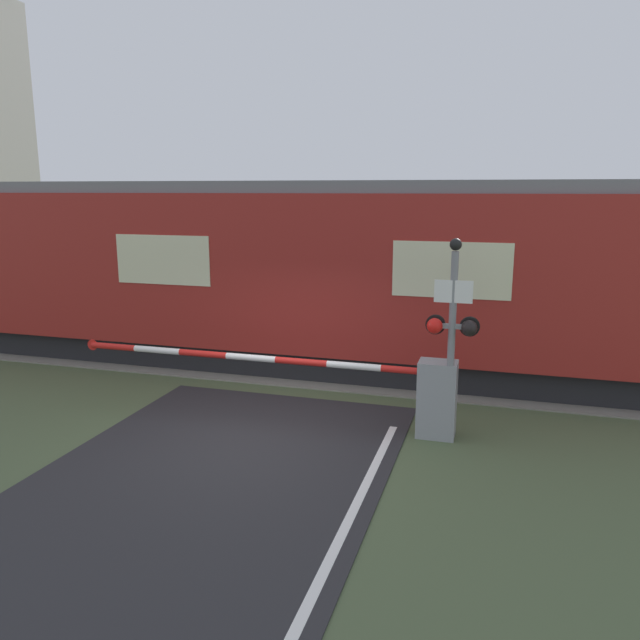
% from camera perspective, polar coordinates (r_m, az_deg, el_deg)
% --- Properties ---
extents(ground_plane, '(80.00, 80.00, 0.00)m').
position_cam_1_polar(ground_plane, '(10.18, -6.28, -10.54)').
color(ground_plane, '#475638').
extents(track_bed, '(36.00, 3.20, 0.13)m').
position_cam_1_polar(track_bed, '(13.87, 0.34, -4.22)').
color(track_bed, slate).
rests_on(track_bed, ground_plane).
extents(train, '(21.37, 2.78, 4.03)m').
position_cam_1_polar(train, '(14.60, -11.36, 4.54)').
color(train, black).
rests_on(train, ground_plane).
extents(crossing_barrier, '(6.72, 0.44, 1.23)m').
position_cam_1_polar(crossing_barrier, '(10.14, 7.24, -6.41)').
color(crossing_barrier, gray).
rests_on(crossing_barrier, ground_plane).
extents(signal_post, '(0.81, 0.26, 3.16)m').
position_cam_1_polar(signal_post, '(9.59, 11.97, -0.79)').
color(signal_post, gray).
rests_on(signal_post, ground_plane).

